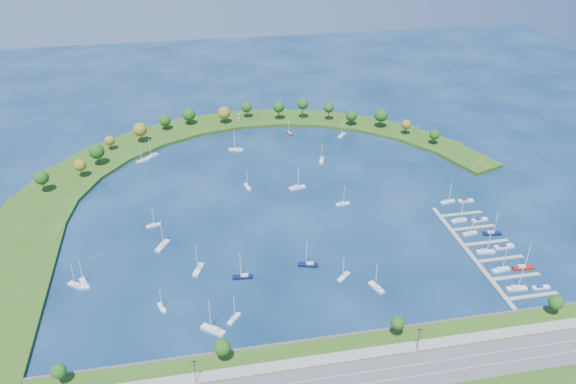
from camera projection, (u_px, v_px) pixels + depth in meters
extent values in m
plane|color=#07203D|center=(281.00, 204.00, 300.75)|extent=(700.00, 700.00, 0.00)
cube|color=#2B4B14|center=(344.00, 383.00, 194.42)|extent=(420.00, 42.00, 1.60)
cube|color=#474442|center=(329.00, 339.00, 212.74)|extent=(420.00, 1.20, 1.80)
cube|color=#515154|center=(344.00, 381.00, 193.99)|extent=(420.00, 16.00, 0.12)
cube|color=gray|center=(336.00, 358.00, 203.39)|extent=(420.00, 5.00, 0.12)
cube|color=silver|center=(342.00, 375.00, 196.09)|extent=(420.00, 0.15, 0.02)
cylinder|color=#382314|center=(61.00, 379.00, 191.78)|extent=(0.56, 0.56, 4.90)
sphere|color=#184912|center=(59.00, 372.00, 190.06)|extent=(5.20, 5.20, 5.20)
cylinder|color=#382314|center=(223.00, 356.00, 200.70)|extent=(0.56, 0.56, 5.25)
sphere|color=#184912|center=(222.00, 348.00, 198.82)|extent=(6.00, 6.00, 6.00)
cylinder|color=#382314|center=(397.00, 331.00, 211.26)|extent=(0.56, 0.56, 5.60)
sphere|color=#184912|center=(398.00, 323.00, 209.37)|extent=(5.20, 5.20, 5.20)
cylinder|color=#382314|center=(554.00, 310.00, 222.08)|extent=(0.56, 0.56, 4.90)
sphere|color=#184912|center=(556.00, 303.00, 220.28)|extent=(6.00, 6.00, 6.00)
cylinder|color=black|center=(195.00, 372.00, 191.06)|extent=(0.24, 0.24, 10.00)
cylinder|color=black|center=(418.00, 340.00, 204.16)|extent=(0.24, 0.24, 10.00)
cube|color=#2B4B14|center=(32.00, 219.00, 286.18)|extent=(43.73, 48.72, 2.00)
cube|color=#2B4B14|center=(58.00, 189.00, 312.90)|extent=(50.23, 54.30, 2.00)
cube|color=#2B4B14|center=(91.00, 165.00, 338.40)|extent=(54.07, 56.09, 2.00)
cube|color=#2B4B14|center=(128.00, 147.00, 361.19)|extent=(55.20, 54.07, 2.00)
cube|color=#2B4B14|center=(169.00, 133.00, 379.97)|extent=(53.65, 48.47, 2.00)
cube|color=#2B4B14|center=(211.00, 124.00, 393.63)|extent=(49.62, 39.75, 2.00)
cube|color=#2B4B14|center=(254.00, 119.00, 401.40)|extent=(44.32, 29.96, 2.00)
cube|color=#2B4B14|center=(297.00, 118.00, 402.81)|extent=(49.49, 38.05, 2.00)
cube|color=#2B4B14|center=(340.00, 121.00, 397.80)|extent=(51.13, 44.12, 2.00)
cube|color=#2B4B14|center=(383.00, 129.00, 386.65)|extent=(49.19, 47.96, 2.00)
cube|color=#2B4B14|center=(424.00, 140.00, 370.00)|extent=(43.90, 49.49, 2.00)
cube|color=#2B4B14|center=(462.00, 156.00, 348.82)|extent=(35.67, 48.74, 2.00)
cube|color=#2B4B14|center=(6.00, 287.00, 238.87)|extent=(36.00, 130.81, 1.90)
cylinder|color=#382314|center=(44.00, 186.00, 305.96)|extent=(0.56, 0.56, 7.37)
sphere|color=#184912|center=(41.00, 178.00, 303.38)|extent=(7.74, 7.74, 7.74)
cylinder|color=#382314|center=(81.00, 172.00, 321.41)|extent=(0.56, 0.56, 6.31)
sphere|color=olive|center=(80.00, 165.00, 319.17)|extent=(6.98, 6.98, 6.98)
cylinder|color=#382314|center=(98.00, 160.00, 334.64)|extent=(0.56, 0.56, 7.06)
sphere|color=#184912|center=(97.00, 151.00, 332.02)|extent=(8.98, 8.98, 8.98)
cylinder|color=#382314|center=(111.00, 146.00, 353.38)|extent=(0.56, 0.56, 5.19)
sphere|color=olive|center=(110.00, 140.00, 351.50)|extent=(6.14, 6.14, 6.14)
cylinder|color=#382314|center=(141.00, 137.00, 362.81)|extent=(0.56, 0.56, 7.16)
sphere|color=olive|center=(140.00, 129.00, 360.17)|extent=(8.86, 8.86, 8.86)
cylinder|color=#382314|center=(166.00, 126.00, 381.37)|extent=(0.56, 0.56, 4.93)
sphere|color=#184912|center=(165.00, 121.00, 379.40)|extent=(7.67, 7.67, 7.67)
cylinder|color=#382314|center=(189.00, 121.00, 389.05)|extent=(0.56, 0.56, 5.44)
sphere|color=#184912|center=(189.00, 115.00, 386.84)|extent=(8.76, 8.76, 8.76)
cylinder|color=#382314|center=(224.00, 119.00, 390.97)|extent=(0.56, 0.56, 5.77)
sphere|color=olive|center=(224.00, 113.00, 388.68)|extent=(8.73, 8.73, 8.73)
cylinder|color=#382314|center=(247.00, 113.00, 399.56)|extent=(0.56, 0.56, 6.39)
sphere|color=#184912|center=(247.00, 107.00, 397.26)|extent=(7.31, 7.31, 7.31)
cylinder|color=#382314|center=(279.00, 114.00, 395.91)|extent=(0.56, 0.56, 7.86)
sphere|color=#184912|center=(279.00, 107.00, 393.20)|extent=(7.77, 7.77, 7.77)
cylinder|color=#382314|center=(303.00, 112.00, 397.15)|extent=(0.56, 0.56, 9.40)
sphere|color=#184912|center=(303.00, 104.00, 394.08)|extent=(7.59, 7.59, 7.59)
cylinder|color=#382314|center=(328.00, 115.00, 394.78)|extent=(0.56, 0.56, 8.00)
sphere|color=#184912|center=(329.00, 108.00, 392.12)|extent=(6.90, 6.90, 6.90)
cylinder|color=#382314|center=(351.00, 122.00, 387.75)|extent=(0.56, 0.56, 5.46)
sphere|color=#184912|center=(351.00, 116.00, 385.63)|extent=(7.83, 7.83, 7.83)
cylinder|color=#382314|center=(380.00, 123.00, 383.69)|extent=(0.56, 0.56, 7.20)
sphere|color=#184912|center=(381.00, 115.00, 381.04)|extent=(8.88, 8.88, 8.88)
cylinder|color=#382314|center=(406.00, 130.00, 374.01)|extent=(0.56, 0.56, 5.81)
sphere|color=olive|center=(406.00, 125.00, 371.94)|extent=(6.43, 6.43, 6.43)
cylinder|color=#382314|center=(434.00, 140.00, 360.44)|extent=(0.56, 0.56, 5.49)
sphere|color=#184912|center=(434.00, 135.00, 358.44)|extent=(6.58, 6.58, 6.58)
cylinder|color=gray|center=(239.00, 117.00, 396.27)|extent=(2.20, 2.20, 4.13)
cylinder|color=gray|center=(239.00, 114.00, 395.17)|extent=(2.60, 2.60, 0.30)
cube|color=gray|center=(470.00, 253.00, 261.24)|extent=(2.20, 82.00, 0.40)
cube|color=gray|center=(534.00, 296.00, 235.02)|extent=(22.00, 2.00, 0.40)
cylinder|color=#382314|center=(557.00, 292.00, 236.68)|extent=(0.36, 0.36, 1.60)
cube|color=gray|center=(517.00, 276.00, 246.30)|extent=(22.00, 2.00, 0.40)
cylinder|color=#382314|center=(539.00, 273.00, 247.96)|extent=(0.36, 0.36, 1.60)
cube|color=gray|center=(501.00, 259.00, 257.58)|extent=(22.00, 2.00, 0.40)
cylinder|color=#382314|center=(523.00, 256.00, 259.24)|extent=(0.36, 0.36, 1.60)
cube|color=gray|center=(487.00, 242.00, 268.86)|extent=(22.00, 2.00, 0.40)
cylinder|color=#382314|center=(508.00, 240.00, 270.52)|extent=(0.36, 0.36, 1.60)
cube|color=gray|center=(474.00, 228.00, 280.13)|extent=(22.00, 2.00, 0.40)
cylinder|color=#382314|center=(494.00, 225.00, 281.80)|extent=(0.36, 0.36, 1.60)
cube|color=gray|center=(462.00, 214.00, 291.41)|extent=(22.00, 2.00, 0.40)
cylinder|color=#382314|center=(482.00, 211.00, 293.07)|extent=(0.36, 0.36, 1.60)
cube|color=silver|center=(247.00, 187.00, 316.12)|extent=(3.41, 7.70, 0.89)
cube|color=silver|center=(247.00, 185.00, 316.35)|extent=(1.91, 2.83, 0.63)
cylinder|color=silver|center=(247.00, 179.00, 312.94)|extent=(0.32, 0.32, 10.05)
cube|color=silver|center=(163.00, 246.00, 266.03)|extent=(7.18, 9.78, 1.17)
cube|color=silver|center=(161.00, 245.00, 264.75)|extent=(3.34, 3.89, 0.82)
cylinder|color=silver|center=(162.00, 232.00, 263.15)|extent=(0.32, 0.32, 13.11)
cube|color=silver|center=(342.00, 135.00, 378.00)|extent=(7.12, 7.52, 0.97)
cube|color=silver|center=(342.00, 134.00, 378.19)|extent=(3.08, 3.17, 0.68)
cylinder|color=silver|center=(342.00, 127.00, 374.58)|extent=(0.32, 0.32, 10.93)
cube|color=silver|center=(84.00, 283.00, 241.83)|extent=(5.59, 8.69, 1.01)
cube|color=silver|center=(84.00, 283.00, 240.80)|extent=(2.71, 3.38, 0.71)
cylinder|color=silver|center=(81.00, 271.00, 239.25)|extent=(0.32, 0.32, 11.42)
cube|color=silver|center=(199.00, 270.00, 250.14)|extent=(5.90, 9.41, 1.10)
cube|color=silver|center=(199.00, 267.00, 250.45)|extent=(2.89, 3.64, 0.77)
cylinder|color=silver|center=(197.00, 258.00, 246.20)|extent=(0.32, 0.32, 12.34)
cube|color=silver|center=(344.00, 277.00, 245.88)|extent=(7.09, 6.76, 0.92)
cube|color=silver|center=(345.00, 275.00, 246.03)|extent=(2.99, 2.92, 0.64)
cylinder|color=silver|center=(343.00, 267.00, 242.67)|extent=(0.32, 0.32, 10.34)
cube|color=#09153B|center=(243.00, 277.00, 245.69)|extent=(9.08, 3.32, 1.07)
cube|color=silver|center=(245.00, 275.00, 245.32)|extent=(3.26, 2.03, 0.75)
cylinder|color=silver|center=(240.00, 265.00, 242.41)|extent=(0.32, 0.32, 12.00)
cube|color=silver|center=(236.00, 150.00, 358.26)|extent=(9.38, 4.77, 1.08)
cube|color=silver|center=(237.00, 148.00, 357.75)|extent=(3.51, 2.52, 0.76)
cylinder|color=silver|center=(234.00, 140.00, 355.03)|extent=(0.32, 0.32, 12.19)
cube|color=silver|center=(343.00, 204.00, 299.96)|extent=(7.68, 3.08, 0.90)
cube|color=silver|center=(341.00, 203.00, 299.38)|extent=(2.79, 1.80, 0.63)
cylinder|color=silver|center=(344.00, 195.00, 297.42)|extent=(0.32, 0.32, 10.07)
cube|color=silver|center=(322.00, 160.00, 345.14)|extent=(4.64, 8.46, 0.98)
cube|color=silver|center=(322.00, 159.00, 345.43)|extent=(2.39, 3.20, 0.68)
cylinder|color=silver|center=(322.00, 152.00, 341.62)|extent=(0.32, 0.32, 11.00)
cube|color=#09153B|center=(308.00, 265.00, 253.24)|extent=(9.33, 4.86, 1.08)
cube|color=silver|center=(310.00, 263.00, 252.73)|extent=(3.51, 2.55, 0.75)
cylinder|color=silver|center=(307.00, 253.00, 250.04)|extent=(0.32, 0.32, 12.13)
cube|color=silver|center=(213.00, 330.00, 217.07)|extent=(9.66, 8.41, 1.21)
cube|color=silver|center=(215.00, 329.00, 216.16)|extent=(3.99, 3.72, 0.84)
cylinder|color=silver|center=(210.00, 315.00, 213.74)|extent=(0.32, 0.32, 13.58)
cube|color=silver|center=(76.00, 285.00, 240.68)|extent=(7.92, 6.73, 0.98)
cube|color=silver|center=(78.00, 284.00, 239.96)|extent=(3.25, 3.00, 0.69)
cylinder|color=silver|center=(73.00, 274.00, 237.97)|extent=(0.32, 0.32, 11.03)
cube|color=silver|center=(297.00, 188.00, 315.11)|extent=(9.56, 4.25, 1.11)
cube|color=silver|center=(296.00, 186.00, 314.35)|extent=(3.51, 2.38, 0.78)
cylinder|color=silver|center=(299.00, 177.00, 312.00)|extent=(0.32, 0.32, 12.47)
cube|color=silver|center=(142.00, 161.00, 344.89)|extent=(7.48, 5.00, 0.88)
cube|color=silver|center=(143.00, 159.00, 344.90)|extent=(2.93, 2.40, 0.61)
cylinder|color=silver|center=(140.00, 153.00, 341.93)|extent=(0.32, 0.32, 9.88)
cube|color=silver|center=(162.00, 308.00, 228.54)|extent=(3.91, 6.89, 0.80)
cube|color=silver|center=(161.00, 305.00, 228.70)|extent=(1.98, 2.62, 0.56)
cylinder|color=silver|center=(161.00, 299.00, 225.73)|extent=(0.32, 0.32, 8.97)
cube|color=silver|center=(152.00, 156.00, 350.10)|extent=(7.86, 7.45, 1.02)
cube|color=silver|center=(153.00, 154.00, 350.26)|extent=(3.31, 3.22, 0.71)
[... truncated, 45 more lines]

